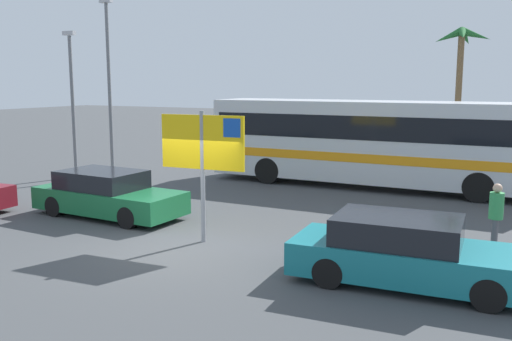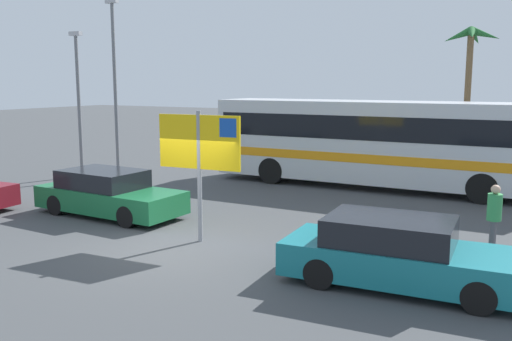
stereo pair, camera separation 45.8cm
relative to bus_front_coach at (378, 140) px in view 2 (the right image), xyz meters
name	(u,v)px [view 2 (the right image)]	position (x,y,z in m)	size (l,w,h in m)	color
ground	(173,248)	(-2.00, -9.76, -1.78)	(120.00, 120.00, 0.00)	#424447
bus_front_coach	(378,140)	(0.00, 0.00, 0.00)	(12.20, 2.50, 3.17)	silver
ferry_sign	(201,147)	(-1.71, -8.96, 0.54)	(2.20, 0.21, 3.20)	gray
car_teal	(399,254)	(3.30, -9.68, -1.15)	(4.63, 2.01, 1.32)	#19757F
car_green	(108,194)	(-5.65, -7.98, -1.15)	(4.60, 1.95, 1.32)	#196638
pedestrian_near_sign	(494,214)	(4.65, -6.61, -0.85)	(0.32, 0.32, 1.59)	#4C4C51
lamp_post_left_side	(115,81)	(-10.22, -2.53, 2.10)	(0.56, 0.20, 7.12)	slate
lamp_post_right_side	(79,97)	(-11.41, -3.38, 1.46)	(0.56, 0.20, 5.85)	slate
palm_tree_seaside	(469,55)	(1.54, 10.37, 3.41)	(2.79, 2.85, 6.61)	brown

